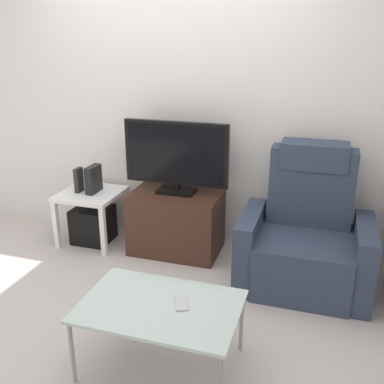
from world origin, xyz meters
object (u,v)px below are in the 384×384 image
(television, at_px, (176,156))
(subwoofer_box, at_px, (93,224))
(recliner_armchair, at_px, (306,238))
(coffee_table, at_px, (160,309))
(book_upright, at_px, (79,180))
(side_table, at_px, (91,200))
(game_console, at_px, (93,179))
(tv_stand, at_px, (176,222))
(cell_phone, at_px, (181,303))

(television, height_order, subwoofer_box, television)
(recliner_armchair, distance_m, coffee_table, 1.42)
(recliner_armchair, height_order, book_upright, recliner_armchair)
(side_table, relative_size, game_console, 2.18)
(subwoofer_box, height_order, coffee_table, coffee_table)
(book_upright, bearing_deg, coffee_table, -45.83)
(coffee_table, bearing_deg, television, 105.74)
(recliner_armchair, xyz_separation_m, book_upright, (-2.05, 0.14, 0.23))
(side_table, bearing_deg, coffee_table, -48.49)
(tv_stand, height_order, side_table, tv_stand)
(tv_stand, distance_m, recliner_armchair, 1.15)
(game_console, bearing_deg, tv_stand, 2.36)
(side_table, bearing_deg, television, 4.28)
(tv_stand, height_order, cell_phone, tv_stand)
(tv_stand, xyz_separation_m, coffee_table, (0.41, -1.42, 0.11))
(tv_stand, relative_size, coffee_table, 0.87)
(game_console, distance_m, coffee_table, 1.84)
(television, relative_size, book_upright, 4.06)
(tv_stand, bearing_deg, cell_phone, -69.37)
(side_table, relative_size, book_upright, 2.40)
(television, xyz_separation_m, recliner_armchair, (1.13, -0.22, -0.51))
(tv_stand, xyz_separation_m, cell_phone, (0.52, -1.38, 0.15))
(side_table, xyz_separation_m, book_upright, (-0.10, -0.02, 0.19))
(television, bearing_deg, book_upright, -174.94)
(television, xyz_separation_m, game_console, (-0.78, -0.05, -0.27))
(side_table, height_order, subwoofer_box, side_table)
(television, relative_size, game_console, 3.69)
(book_upright, distance_m, coffee_table, 1.91)
(book_upright, bearing_deg, game_console, 12.53)
(book_upright, bearing_deg, television, 5.06)
(game_console, bearing_deg, subwoofer_box, -164.05)
(subwoofer_box, bearing_deg, cell_phone, -45.02)
(book_upright, xyz_separation_m, coffee_table, (1.32, -1.36, -0.21))
(side_table, bearing_deg, subwoofer_box, -90.00)
(recliner_armchair, xyz_separation_m, game_console, (-1.91, 0.17, 0.24))
(book_upright, height_order, coffee_table, book_upright)
(subwoofer_box, xyz_separation_m, cell_phone, (1.34, -1.34, 0.26))
(television, height_order, side_table, television)
(recliner_armchair, relative_size, cell_phone, 7.20)
(recliner_armchair, distance_m, side_table, 1.96)
(cell_phone, bearing_deg, coffee_table, 179.70)
(side_table, relative_size, coffee_table, 0.60)
(recliner_armchair, relative_size, book_upright, 4.79)
(recliner_armchair, xyz_separation_m, coffee_table, (-0.72, -1.22, 0.02))
(side_table, xyz_separation_m, subwoofer_box, (0.00, -0.00, -0.24))
(book_upright, relative_size, game_console, 0.91)
(tv_stand, distance_m, side_table, 0.83)
(tv_stand, distance_m, game_console, 0.85)
(side_table, bearing_deg, tv_stand, 2.96)
(coffee_table, bearing_deg, subwoofer_box, 131.51)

